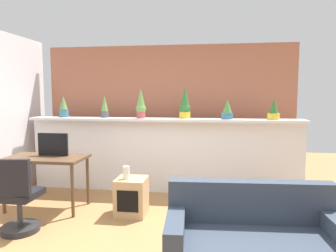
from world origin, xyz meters
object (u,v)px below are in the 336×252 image
at_px(side_cube_shelf, 131,196).
at_px(potted_plant_4, 227,110).
at_px(office_chair, 17,201).
at_px(potted_plant_1, 105,107).
at_px(potted_plant_3, 185,105).
at_px(couch, 254,246).
at_px(potted_plant_2, 141,104).
at_px(desk, 46,163).
at_px(potted_plant_0, 64,108).
at_px(potted_plant_5, 274,111).
at_px(vase_on_shelf, 126,173).
at_px(tv_monitor, 53,144).

bearing_deg(side_cube_shelf, potted_plant_4, 37.84).
relative_size(potted_plant_4, office_chair, 0.35).
relative_size(potted_plant_1, potted_plant_3, 0.73).
xyz_separation_m(potted_plant_3, couch, (0.83, -2.30, -1.18)).
relative_size(potted_plant_2, side_cube_shelf, 0.99).
bearing_deg(potted_plant_3, desk, -151.50).
height_order(potted_plant_0, potted_plant_4, potted_plant_0).
relative_size(potted_plant_5, side_cube_shelf, 0.65).
height_order(potted_plant_4, vase_on_shelf, potted_plant_4).
height_order(potted_plant_1, desk, potted_plant_1).
relative_size(potted_plant_1, side_cube_shelf, 0.76).
xyz_separation_m(desk, tv_monitor, (0.07, 0.08, 0.25)).
bearing_deg(potted_plant_2, office_chair, -121.71).
distance_m(potted_plant_5, vase_on_shelf, 2.45).
relative_size(potted_plant_2, potted_plant_4, 1.56).
distance_m(potted_plant_1, side_cube_shelf, 1.73).
xyz_separation_m(potted_plant_2, side_cube_shelf, (0.09, -0.99, -1.21)).
height_order(potted_plant_0, potted_plant_5, potted_plant_0).
height_order(potted_plant_5, couch, potted_plant_5).
bearing_deg(potted_plant_3, tv_monitor, -152.55).
height_order(tv_monitor, office_chair, tv_monitor).
bearing_deg(potted_plant_5, potted_plant_1, 179.46).
bearing_deg(potted_plant_0, potted_plant_5, -0.31).
distance_m(potted_plant_0, potted_plant_4, 2.76).
relative_size(potted_plant_3, vase_on_shelf, 3.04).
bearing_deg(vase_on_shelf, potted_plant_4, 37.47).
relative_size(office_chair, couch, 0.57).
height_order(potted_plant_4, couch, potted_plant_4).
distance_m(potted_plant_2, desk, 1.69).
height_order(potted_plant_4, potted_plant_5, potted_plant_5).
bearing_deg(office_chair, couch, -10.56).
height_order(potted_plant_0, office_chair, potted_plant_0).
distance_m(potted_plant_3, couch, 2.71).
relative_size(potted_plant_3, side_cube_shelf, 1.04).
xyz_separation_m(potted_plant_3, vase_on_shelf, (-0.68, -1.10, -0.87)).
bearing_deg(potted_plant_4, desk, -159.34).
relative_size(potted_plant_4, potted_plant_5, 0.96).
xyz_separation_m(potted_plant_5, tv_monitor, (-3.18, -0.89, -0.46)).
distance_m(potted_plant_2, side_cube_shelf, 1.57).
distance_m(potted_plant_5, tv_monitor, 3.33).
relative_size(potted_plant_3, potted_plant_5, 1.59).
relative_size(potted_plant_1, couch, 0.24).
bearing_deg(potted_plant_3, vase_on_shelf, -121.92).
xyz_separation_m(potted_plant_3, office_chair, (-1.79, -1.81, -1.07)).
relative_size(potted_plant_4, vase_on_shelf, 1.85).
height_order(potted_plant_4, office_chair, potted_plant_4).
bearing_deg(potted_plant_1, tv_monitor, -115.77).
xyz_separation_m(potted_plant_5, office_chair, (-3.17, -1.77, -0.98)).
xyz_separation_m(potted_plant_4, desk, (-2.54, -0.96, -0.71)).
xyz_separation_m(potted_plant_0, side_cube_shelf, (1.46, -1.04, -1.15)).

